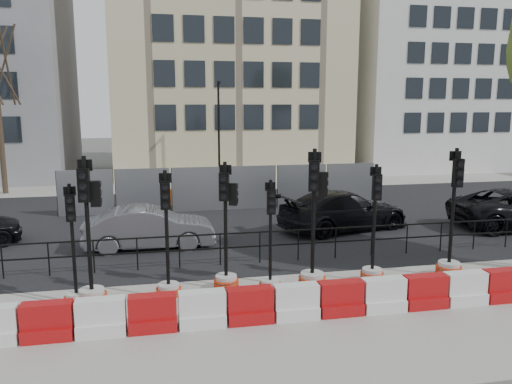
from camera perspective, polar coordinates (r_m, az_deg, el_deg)
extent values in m
plane|color=#51514C|center=(14.14, 1.44, -9.65)|extent=(120.00, 120.00, 0.00)
cube|color=gray|center=(11.44, 4.85, -14.56)|extent=(40.00, 6.00, 0.02)
cube|color=black|center=(20.75, -2.81, -3.19)|extent=(40.00, 14.00, 0.03)
cube|color=gray|center=(29.52, -5.39, 0.75)|extent=(40.00, 4.00, 0.02)
cube|color=beige|center=(35.58, -3.34, 16.89)|extent=(15.00, 10.00, 18.00)
cube|color=silver|center=(40.39, 18.96, 14.14)|extent=(12.00, 9.00, 16.00)
cylinder|color=black|center=(15.41, -27.01, -7.15)|extent=(0.04, 0.04, 1.00)
cylinder|color=black|center=(15.12, -22.61, -7.13)|extent=(0.04, 0.04, 1.00)
cylinder|color=black|center=(14.93, -18.06, -7.07)|extent=(0.04, 0.04, 1.00)
cylinder|color=black|center=(14.83, -13.42, -6.96)|extent=(0.04, 0.04, 1.00)
cylinder|color=black|center=(14.82, -8.75, -6.80)|extent=(0.04, 0.04, 1.00)
cylinder|color=black|center=(14.91, -4.11, -6.60)|extent=(0.04, 0.04, 1.00)
cylinder|color=black|center=(15.10, 0.44, -6.36)|extent=(0.04, 0.04, 1.00)
cylinder|color=black|center=(15.38, 4.85, -6.09)|extent=(0.04, 0.04, 1.00)
cylinder|color=black|center=(15.74, 9.07, -5.80)|extent=(0.04, 0.04, 1.00)
cylinder|color=black|center=(16.19, 13.08, -5.49)|extent=(0.04, 0.04, 1.00)
cylinder|color=black|center=(16.71, 16.85, -5.18)|extent=(0.04, 0.04, 1.00)
cylinder|color=black|center=(17.30, 20.37, -4.87)|extent=(0.04, 0.04, 1.00)
cylinder|color=black|center=(17.95, 23.65, -4.56)|extent=(0.04, 0.04, 1.00)
cylinder|color=black|center=(18.65, 26.69, -4.26)|extent=(0.04, 0.04, 1.00)
cube|color=black|center=(14.97, 0.45, -4.60)|extent=(18.00, 0.04, 0.04)
cube|color=black|center=(15.09, 0.44, -6.18)|extent=(18.00, 0.04, 0.04)
cube|color=gray|center=(22.51, -18.90, -0.12)|extent=(2.30, 0.05, 2.00)
cylinder|color=black|center=(22.70, -21.77, -0.22)|extent=(0.05, 0.05, 2.00)
cube|color=gray|center=(22.31, -12.78, 0.09)|extent=(2.30, 0.05, 2.00)
cylinder|color=black|center=(22.38, -15.73, -0.01)|extent=(0.05, 0.05, 2.00)
cube|color=gray|center=(22.37, -6.63, 0.30)|extent=(2.30, 0.05, 2.00)
cylinder|color=black|center=(22.31, -9.58, 0.20)|extent=(0.05, 0.05, 2.00)
cube|color=gray|center=(22.68, -0.58, 0.51)|extent=(2.30, 0.05, 2.00)
cylinder|color=black|center=(22.50, -3.46, 0.41)|extent=(0.05, 0.05, 2.00)
cube|color=gray|center=(23.24, 5.25, 0.70)|extent=(2.30, 0.05, 2.00)
cylinder|color=black|center=(22.94, 2.49, 0.61)|extent=(0.05, 0.05, 2.00)
cube|color=gray|center=(24.03, 10.74, 0.87)|extent=(2.30, 0.05, 2.00)
cylinder|color=black|center=(23.62, 8.15, 0.79)|extent=(0.05, 0.05, 2.00)
cube|color=#EF5B0F|center=(23.91, -13.60, -0.74)|extent=(1.00, 0.40, 0.80)
cube|color=#EF5B0F|center=(23.90, -8.81, -0.58)|extent=(1.00, 0.40, 0.80)
cube|color=#EF5B0F|center=(24.06, -4.05, -0.41)|extent=(1.00, 0.40, 0.80)
cube|color=#EF5B0F|center=(24.39, 0.62, -0.25)|extent=(1.00, 0.40, 0.80)
cube|color=#EF5B0F|center=(24.87, 5.13, -0.09)|extent=(1.00, 0.40, 0.80)
cylinder|color=black|center=(28.25, -4.26, 6.46)|extent=(0.12, 0.12, 6.00)
cube|color=black|center=(27.97, -4.28, 12.36)|extent=(0.12, 0.50, 0.12)
cylinder|color=#473828|center=(29.64, -27.16, 5.84)|extent=(0.28, 0.28, 6.30)
cube|color=red|center=(11.42, -22.64, -14.63)|extent=(1.00, 0.50, 0.30)
cube|color=red|center=(11.26, -22.78, -12.77)|extent=(1.00, 0.35, 0.50)
cube|color=white|center=(11.25, -17.22, -14.66)|extent=(1.00, 0.50, 0.30)
cube|color=white|center=(11.09, -17.33, -12.78)|extent=(1.00, 0.35, 0.50)
cube|color=red|center=(11.18, -11.69, -14.56)|extent=(1.00, 0.50, 0.30)
cube|color=red|center=(11.02, -11.76, -12.67)|extent=(1.00, 0.35, 0.50)
cube|color=white|center=(11.21, -6.14, -14.34)|extent=(1.00, 0.50, 0.30)
cube|color=white|center=(11.05, -6.18, -12.45)|extent=(1.00, 0.35, 0.50)
cube|color=red|center=(11.34, -0.69, -13.98)|extent=(1.00, 0.50, 0.30)
cube|color=red|center=(11.18, -0.70, -12.11)|extent=(1.00, 0.35, 0.50)
cube|color=white|center=(11.56, 4.58, -13.53)|extent=(1.00, 0.50, 0.30)
cube|color=white|center=(11.41, 4.61, -11.69)|extent=(1.00, 0.35, 0.50)
cube|color=red|center=(11.87, 9.59, -12.99)|extent=(1.00, 0.50, 0.30)
cube|color=red|center=(11.72, 9.65, -11.19)|extent=(1.00, 0.35, 0.50)
cube|color=white|center=(12.27, 14.29, -12.40)|extent=(1.00, 0.50, 0.30)
cube|color=white|center=(12.12, 14.37, -10.65)|extent=(1.00, 0.35, 0.50)
cube|color=red|center=(12.73, 18.65, -11.77)|extent=(1.00, 0.50, 0.30)
cube|color=red|center=(12.59, 18.75, -10.08)|extent=(1.00, 0.35, 0.50)
cube|color=white|center=(13.27, 22.66, -11.13)|extent=(1.00, 0.50, 0.30)
cube|color=white|center=(13.13, 22.78, -9.50)|extent=(1.00, 0.35, 0.50)
cube|color=red|center=(13.86, 26.34, -10.50)|extent=(1.00, 0.50, 0.30)
cube|color=red|center=(13.73, 26.47, -8.93)|extent=(1.00, 0.35, 0.50)
cylinder|color=silver|center=(12.84, -19.81, -11.50)|extent=(0.49, 0.49, 0.36)
torus|color=red|center=(12.87, -19.79, -11.80)|extent=(0.59, 0.59, 0.05)
torus|color=red|center=(12.84, -19.81, -11.50)|extent=(0.59, 0.59, 0.05)
torus|color=red|center=(12.82, -19.83, -11.20)|extent=(0.59, 0.59, 0.05)
cylinder|color=black|center=(12.40, -20.21, -5.28)|extent=(0.08, 0.08, 2.70)
cube|color=black|center=(12.11, -20.45, -1.71)|extent=(0.23, 0.15, 0.63)
cylinder|color=black|center=(12.08, -20.40, -2.70)|extent=(0.14, 0.06, 0.14)
cylinder|color=black|center=(12.04, -20.46, -1.78)|extent=(0.14, 0.06, 0.14)
cylinder|color=black|center=(12.01, -20.52, -0.85)|extent=(0.14, 0.06, 0.14)
cube|color=black|center=(12.21, -20.53, 0.09)|extent=(0.27, 0.06, 0.22)
cylinder|color=silver|center=(12.74, -18.22, -11.40)|extent=(0.59, 0.59, 0.44)
torus|color=red|center=(12.77, -18.20, -11.76)|extent=(0.71, 0.71, 0.05)
torus|color=red|center=(12.74, -18.22, -11.40)|extent=(0.71, 0.71, 0.05)
torus|color=red|center=(12.71, -18.24, -11.03)|extent=(0.71, 0.71, 0.05)
cylinder|color=black|center=(12.23, -18.67, -3.73)|extent=(0.10, 0.10, 3.28)
cube|color=black|center=(11.91, -19.07, 0.72)|extent=(0.28, 0.18, 0.77)
cylinder|color=black|center=(11.87, -19.10, -0.49)|extent=(0.17, 0.07, 0.16)
cylinder|color=black|center=(11.83, -19.17, 0.65)|extent=(0.17, 0.07, 0.16)
cylinder|color=black|center=(11.79, -19.24, 1.80)|extent=(0.17, 0.07, 0.16)
cube|color=black|center=(12.04, -18.98, 2.92)|extent=(0.33, 0.06, 0.26)
cube|color=black|center=(12.02, -17.86, -0.19)|extent=(0.23, 0.16, 0.60)
cylinder|color=silver|center=(12.76, -9.95, -11.11)|extent=(0.53, 0.53, 0.39)
torus|color=red|center=(12.79, -9.94, -11.43)|extent=(0.63, 0.63, 0.05)
torus|color=red|center=(12.76, -9.95, -11.11)|extent=(0.63, 0.63, 0.05)
torus|color=red|center=(12.73, -9.96, -10.78)|extent=(0.63, 0.63, 0.05)
cylinder|color=black|center=(12.29, -10.17, -4.30)|extent=(0.09, 0.09, 2.92)
cube|color=black|center=(11.99, -10.32, -0.38)|extent=(0.24, 0.15, 0.68)
cylinder|color=black|center=(11.95, -10.30, -1.45)|extent=(0.15, 0.06, 0.15)
cylinder|color=black|center=(11.91, -10.34, -0.44)|extent=(0.15, 0.06, 0.15)
cylinder|color=black|center=(11.87, -10.37, 0.57)|extent=(0.15, 0.06, 0.15)
cube|color=black|center=(12.10, -10.35, 1.59)|extent=(0.29, 0.05, 0.23)
cylinder|color=silver|center=(13.14, -3.43, -10.30)|extent=(0.55, 0.55, 0.41)
torus|color=red|center=(13.16, -3.42, -10.63)|extent=(0.66, 0.66, 0.05)
torus|color=red|center=(13.14, -3.43, -10.30)|extent=(0.66, 0.66, 0.05)
torus|color=red|center=(13.11, -3.43, -9.97)|extent=(0.66, 0.66, 0.05)
cylinder|color=black|center=(12.66, -3.50, -3.40)|extent=(0.09, 0.09, 3.04)
cube|color=black|center=(12.36, -3.66, 0.59)|extent=(0.28, 0.22, 0.71)
cylinder|color=black|center=(12.32, -3.73, -0.49)|extent=(0.16, 0.10, 0.15)
cylinder|color=black|center=(12.29, -3.74, 0.53)|extent=(0.16, 0.10, 0.15)
cylinder|color=black|center=(12.25, -3.75, 1.56)|extent=(0.16, 0.10, 0.15)
cube|color=black|center=(12.48, -3.51, 2.57)|extent=(0.30, 0.13, 0.24)
cube|color=black|center=(12.48, -2.63, -0.26)|extent=(0.24, 0.19, 0.56)
cylinder|color=silver|center=(12.96, 1.63, -10.69)|extent=(0.48, 0.48, 0.35)
torus|color=red|center=(12.99, 1.62, -10.99)|extent=(0.58, 0.58, 0.04)
torus|color=red|center=(12.96, 1.63, -10.69)|extent=(0.58, 0.58, 0.04)
torus|color=red|center=(12.94, 1.63, -10.40)|extent=(0.58, 0.58, 0.04)
cylinder|color=black|center=(12.53, 1.66, -4.62)|extent=(0.08, 0.08, 2.66)
cube|color=black|center=(12.25, 1.75, -1.13)|extent=(0.22, 0.14, 0.62)
cylinder|color=black|center=(12.22, 1.80, -2.09)|extent=(0.14, 0.05, 0.13)
cylinder|color=black|center=(12.18, 1.80, -1.19)|extent=(0.14, 0.05, 0.13)
cylinder|color=black|center=(12.14, 1.81, -0.29)|extent=(0.14, 0.05, 0.13)
cube|color=black|center=(12.34, 1.65, 0.63)|extent=(0.27, 0.05, 0.21)
cylinder|color=silver|center=(13.27, 6.43, -10.05)|extent=(0.60, 0.60, 0.45)
torus|color=red|center=(13.30, 6.42, -10.41)|extent=(0.72, 0.72, 0.06)
torus|color=red|center=(13.27, 6.43, -10.05)|extent=(0.72, 0.72, 0.06)
torus|color=red|center=(13.24, 6.43, -9.68)|extent=(0.72, 0.72, 0.06)
cylinder|color=black|center=(12.77, 6.58, -2.52)|extent=(0.10, 0.10, 3.34)
cube|color=black|center=(12.46, 6.65, 1.84)|extent=(0.30, 0.24, 0.78)
cylinder|color=black|center=(12.41, 6.62, 0.67)|extent=(0.18, 0.11, 0.17)
cylinder|color=black|center=(12.37, 6.64, 1.79)|extent=(0.18, 0.11, 0.17)
cylinder|color=black|center=(12.34, 6.66, 2.91)|extent=(0.18, 0.11, 0.17)
cube|color=black|center=(12.60, 6.73, 3.98)|extent=(0.33, 0.14, 0.27)
cube|color=black|center=(12.62, 7.66, 0.90)|extent=(0.26, 0.21, 0.61)
cylinder|color=silver|center=(14.01, 13.11, -9.27)|extent=(0.53, 0.53, 0.39)
torus|color=red|center=(14.03, 13.10, -9.57)|extent=(0.63, 0.63, 0.05)
torus|color=red|center=(14.01, 13.11, -9.27)|extent=(0.63, 0.63, 0.05)
torus|color=red|center=(13.98, 13.12, -8.97)|extent=(0.63, 0.63, 0.05)
cylinder|color=black|center=(13.58, 13.37, -3.03)|extent=(0.09, 0.09, 2.93)
cube|color=black|center=(13.30, 13.66, 0.55)|extent=(0.25, 0.17, 0.68)
cylinder|color=black|center=(13.26, 13.70, -0.42)|extent=(0.15, 0.07, 0.15)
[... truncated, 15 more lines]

